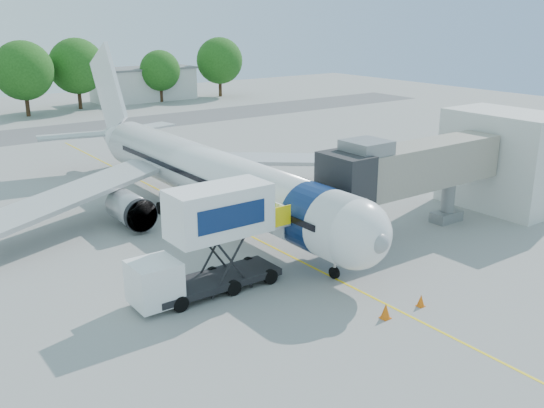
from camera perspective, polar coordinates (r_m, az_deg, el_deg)
ground at (r=40.08m, az=-3.22°, el=-2.44°), size 160.00×160.00×0.00m
guidance_line at (r=40.08m, az=-3.22°, el=-2.43°), size 0.15×70.00×0.01m
taxiway_strip at (r=77.68m, az=-20.49°, el=6.26°), size 120.00×10.00×0.01m
aircraft at (r=42.58m, az=-6.32°, el=2.84°), size 34.17×37.73×11.35m
jet_bridge at (r=38.76m, az=12.43°, el=3.19°), size 13.90×3.20×6.60m
terminal_stub at (r=47.17m, az=20.94°, el=3.91°), size 5.00×8.00×7.00m
catering_hiloader at (r=30.46m, az=-6.00°, el=-3.53°), size 8.50×2.44×5.50m
ground_tug at (r=26.60m, az=15.25°, el=-12.17°), size 3.83×2.44×1.42m
safety_cone_a at (r=29.17m, az=10.64°, el=-9.90°), size 0.48×0.48×0.76m
safety_cone_b at (r=30.68m, az=13.84°, el=-8.83°), size 0.39×0.39×0.62m
outbuilding_right at (r=103.43m, az=-11.98°, el=11.01°), size 16.40×7.40×5.30m
tree_d at (r=91.01m, az=-22.37°, el=11.54°), size 8.07×8.07×10.29m
tree_e at (r=95.74m, az=-17.91°, el=12.25°), size 8.13×8.13×10.36m
tree_f at (r=100.72m, az=-10.50°, el=12.25°), size 6.43×6.43×8.20m
tree_g at (r=106.09m, az=-4.96°, el=13.29°), size 7.79×7.79×9.93m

